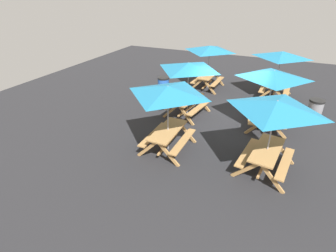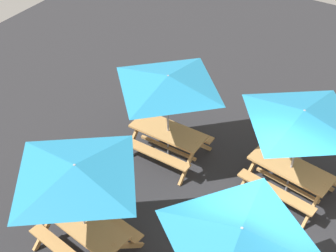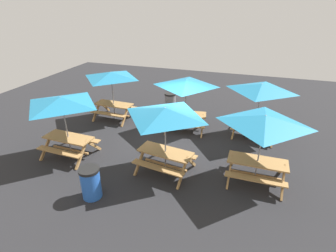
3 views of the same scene
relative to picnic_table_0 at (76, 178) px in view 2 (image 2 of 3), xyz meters
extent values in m
cube|color=#A87A44|center=(0.00, 0.00, -1.25)|extent=(1.88, 0.93, 0.05)
cube|color=#A87A44|center=(-0.07, -0.55, -1.54)|extent=(1.82, 0.49, 0.04)
cube|color=#A87A44|center=(0.07, 0.55, -1.54)|extent=(1.82, 0.49, 0.04)
cube|color=#A87A44|center=(-0.82, -0.26, -1.62)|extent=(0.16, 0.80, 0.81)
cube|color=#A87A44|center=(-0.73, 0.46, -1.62)|extent=(0.16, 0.80, 0.81)
cube|color=#A87A44|center=(0.82, 0.26, -1.62)|extent=(0.16, 0.80, 0.81)
cube|color=#A87A44|center=(0.00, 0.00, -1.77)|extent=(1.56, 0.27, 0.06)
cylinder|color=gray|center=(0.00, 0.00, -0.84)|extent=(0.04, 0.04, 2.30)
pyramid|color=teal|center=(0.00, 0.00, 0.17)|extent=(2.25, 2.25, 0.28)
cube|color=#A87A44|center=(-0.12, 3.16, -1.25)|extent=(1.81, 0.72, 0.05)
cube|color=#A87A44|center=(-0.12, 2.61, -1.54)|extent=(1.80, 0.28, 0.04)
cube|color=#A87A44|center=(-0.11, 3.71, -1.54)|extent=(1.80, 0.28, 0.04)
cube|color=#A87A44|center=(-0.90, 2.81, -1.62)|extent=(0.07, 0.80, 0.81)
cube|color=#A87A44|center=(-0.89, 3.54, -1.62)|extent=(0.07, 0.80, 0.81)
cube|color=#A87A44|center=(0.66, 2.79, -1.62)|extent=(0.07, 0.80, 0.81)
cube|color=#A87A44|center=(0.67, 3.52, -1.62)|extent=(0.07, 0.80, 0.81)
cube|color=#A87A44|center=(-0.12, 3.16, -1.77)|extent=(1.56, 0.09, 0.06)
cylinder|color=gray|center=(-0.12, 3.16, -0.84)|extent=(0.04, 0.04, 2.30)
pyramid|color=teal|center=(-0.12, 3.16, 0.17)|extent=(2.03, 2.03, 0.28)
pyramid|color=teal|center=(2.97, 0.29, 0.17)|extent=(2.27, 2.27, 0.28)
cube|color=#A87A44|center=(2.78, 3.53, -1.25)|extent=(1.88, 0.96, 0.05)
cube|color=#A87A44|center=(2.70, 2.99, -1.54)|extent=(1.82, 0.52, 0.04)
cube|color=#A87A44|center=(2.86, 4.08, -1.54)|extent=(1.82, 0.52, 0.04)
cube|color=#A87A44|center=(1.95, 3.28, -1.62)|extent=(0.18, 0.80, 0.81)
cube|color=#A87A44|center=(2.06, 4.01, -1.62)|extent=(0.18, 0.80, 0.81)
cube|color=#A87A44|center=(3.50, 3.06, -1.62)|extent=(0.18, 0.80, 0.81)
cube|color=#A87A44|center=(3.60, 3.78, -1.62)|extent=(0.18, 0.80, 0.81)
cube|color=#A87A44|center=(2.78, 3.53, -1.77)|extent=(1.55, 0.30, 0.06)
cylinder|color=gray|center=(2.78, 3.53, -0.84)|extent=(0.04, 0.04, 2.30)
pyramid|color=teal|center=(2.78, 3.53, 0.17)|extent=(2.27, 2.27, 0.28)
camera|label=1|loc=(-7.12, 0.04, 3.00)|focal=28.00mm
camera|label=2|loc=(4.36, -3.97, 5.81)|focal=50.00mm
camera|label=3|loc=(0.39, 10.49, 3.28)|focal=28.00mm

